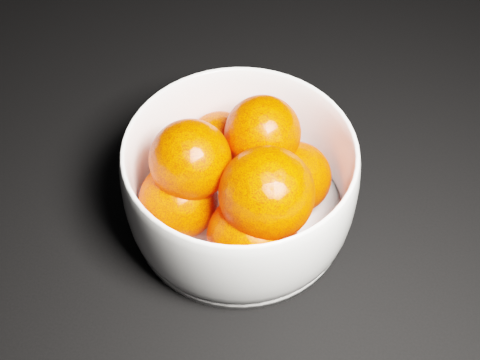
# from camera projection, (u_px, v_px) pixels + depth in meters

# --- Properties ---
(ground) EXTENTS (3.00, 3.00, 0.00)m
(ground) POSITION_uv_depth(u_px,v_px,m) (437.00, 71.00, 0.77)
(ground) COLOR black
(ground) RESTS_ON ground
(bowl) EXTENTS (0.21, 0.21, 0.10)m
(bowl) POSITION_uv_depth(u_px,v_px,m) (240.00, 184.00, 0.60)
(bowl) COLOR white
(bowl) RESTS_ON ground
(orange_pile) EXTENTS (0.16, 0.17, 0.12)m
(orange_pile) POSITION_uv_depth(u_px,v_px,m) (239.00, 183.00, 0.58)
(orange_pile) COLOR #FF2E00
(orange_pile) RESTS_ON bowl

